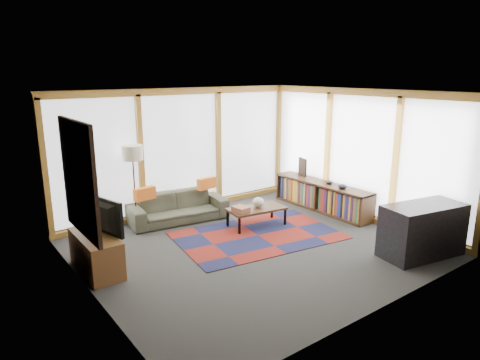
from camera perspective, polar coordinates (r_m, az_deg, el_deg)
ground at (r=7.43m, az=1.86°, el=-8.87°), size 5.50×5.50×0.00m
room_envelope at (r=7.70m, az=2.24°, el=3.96°), size 5.52×5.02×2.62m
rug at (r=7.89m, az=2.38°, el=-7.39°), size 3.12×2.25×0.01m
sofa at (r=8.65m, az=-8.27°, el=-3.60°), size 2.03×1.01×0.57m
pillow_left at (r=8.24m, az=-12.59°, el=-1.79°), size 0.44×0.19×0.24m
pillow_right at (r=8.82m, az=-4.49°, el=-0.44°), size 0.43×0.17×0.23m
floor_lamp at (r=8.41m, az=-13.90°, el=-0.81°), size 0.40×0.40×1.58m
coffee_table at (r=8.32m, az=2.21°, el=-4.93°), size 1.16×0.69×0.37m
book_stack at (r=8.02m, az=0.11°, el=-3.91°), size 0.27×0.32×0.10m
vase at (r=8.27m, az=2.46°, el=-2.99°), size 0.25×0.25×0.20m
bookshelf at (r=9.39m, az=10.82°, el=-2.13°), size 0.44×2.44×0.61m
bowl_a at (r=8.91m, az=13.50°, el=-0.82°), size 0.23×0.23×0.10m
bowl_b at (r=9.21m, az=11.82°, el=-0.29°), size 0.19×0.19×0.08m
shelf_picture at (r=9.82m, az=8.33°, el=1.74°), size 0.12×0.31×0.40m
tv_console at (r=6.82m, az=-18.64°, el=-9.24°), size 0.47×1.14×0.57m
television at (r=6.67m, az=-18.52°, el=-4.62°), size 0.36×0.95×0.55m
bar_counter at (r=7.55m, az=23.13°, el=-6.18°), size 1.45×0.88×0.86m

